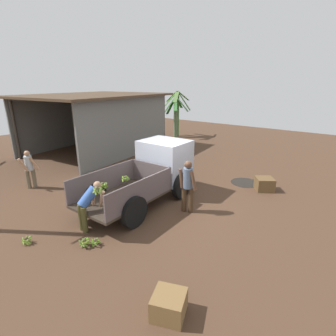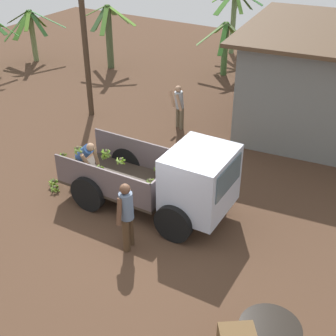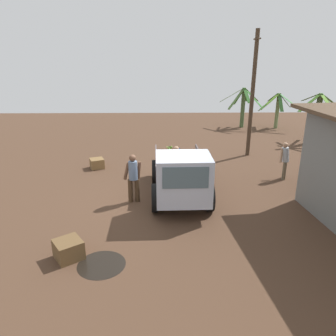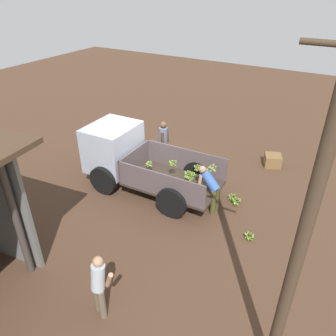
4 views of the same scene
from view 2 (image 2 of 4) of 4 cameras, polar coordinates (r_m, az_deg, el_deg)
The scene contains 14 objects.
ground at distance 11.62m, azimuth -1.32°, elevation -7.23°, with size 36.00×36.00×0.00m, color #4B3323.
mud_patch_0 at distance 9.61m, azimuth 12.39°, elevation -18.45°, with size 1.21×1.21×0.01m, color black.
cargo_truck at distance 11.40m, azimuth 1.55°, elevation -1.62°, with size 4.49×2.11×1.99m.
utility_pole at distance 16.57m, azimuth -10.21°, elevation 16.18°, with size 1.06×0.20×6.03m.
banana_palm_0 at distance 23.61m, azimuth -16.30°, elevation 15.60°, with size 2.47×2.41×2.38m.
banana_palm_1 at distance 21.07m, azimuth 6.96°, elevation 14.47°, with size 2.41×2.49×2.31m.
banana_palm_2 at distance 21.90m, azimuth -7.22°, elevation 15.85°, with size 2.48×2.79×2.82m.
banana_palm_5 at distance 24.08m, azimuth 7.99°, elevation 17.69°, with size 2.38×2.84×3.09m.
person_foreground_visitor at distance 10.49m, azimuth -5.08°, elevation -5.55°, with size 0.39×0.66×1.74m.
person_worker_loading at distance 13.04m, azimuth -10.15°, elevation 1.17°, with size 0.75×0.68×1.38m.
person_bystander_near_shed at distance 15.97m, azimuth 1.34°, elevation 7.70°, with size 0.68×0.54×1.56m.
banana_bunch_on_ground_0 at distance 14.72m, azimuth -12.69°, elevation 1.46°, with size 0.27×0.27×0.21m.
banana_bunch_on_ground_1 at distance 13.39m, azimuth -13.73°, elevation -1.78°, with size 0.30×0.30×0.24m.
banana_bunch_on_ground_2 at distance 13.17m, azimuth -13.61°, elevation -2.45°, with size 0.26×0.26×0.21m.
Camera 2 is at (4.91, -7.68, 7.20)m, focal length 50.00 mm.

